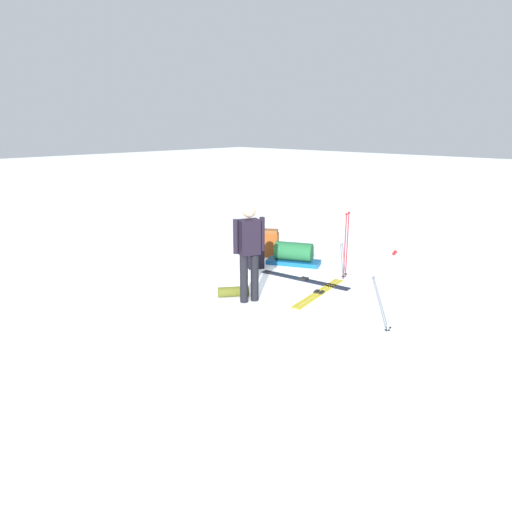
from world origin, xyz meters
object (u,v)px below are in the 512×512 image
(skier_standing, at_px, (249,248))
(ski_poles_planted_near, at_px, (346,242))
(backpack_large_dark, at_px, (270,243))
(gear_sled, at_px, (294,254))
(sleeping_mat_rolled, at_px, (233,292))
(ski_poles_planted_far, at_px, (392,288))
(ski_pair_near, at_px, (319,293))
(ski_pair_far, at_px, (304,280))
(backpack_bright, at_px, (255,254))

(skier_standing, height_order, ski_poles_planted_near, skier_standing)
(ski_poles_planted_near, bearing_deg, backpack_large_dark, -95.13)
(skier_standing, height_order, gear_sled, skier_standing)
(ski_poles_planted_near, height_order, sleeping_mat_rolled, ski_poles_planted_near)
(ski_poles_planted_far, distance_m, sleeping_mat_rolled, 2.87)
(gear_sled, bearing_deg, ski_pair_near, 52.62)
(skier_standing, height_order, ski_poles_planted_far, skier_standing)
(ski_poles_planted_far, relative_size, sleeping_mat_rolled, 2.28)
(backpack_large_dark, bearing_deg, ski_pair_far, 62.13)
(ski_pair_far, height_order, backpack_bright, backpack_bright)
(ski_pair_far, relative_size, backpack_bright, 3.08)
(backpack_large_dark, height_order, ski_poles_planted_far, ski_poles_planted_far)
(ski_pair_near, height_order, ski_pair_far, same)
(sleeping_mat_rolled, bearing_deg, ski_poles_planted_near, 158.45)
(ski_poles_planted_far, bearing_deg, sleeping_mat_rolled, -79.69)
(sleeping_mat_rolled, bearing_deg, ski_poles_planted_far, 100.31)
(ski_pair_far, distance_m, backpack_bright, 1.30)
(gear_sled, bearing_deg, backpack_large_dark, -99.12)
(skier_standing, height_order, ski_pair_near, skier_standing)
(ski_poles_planted_far, bearing_deg, ski_pair_far, -114.26)
(backpack_large_dark, relative_size, sleeping_mat_rolled, 1.16)
(ski_pair_near, height_order, sleeping_mat_rolled, sleeping_mat_rolled)
(ski_pair_near, relative_size, backpack_large_dark, 2.83)
(ski_pair_far, bearing_deg, gear_sled, -131.10)
(backpack_large_dark, distance_m, gear_sled, 0.81)
(ski_pair_near, height_order, gear_sled, gear_sled)
(ski_poles_planted_near, height_order, ski_poles_planted_far, ski_poles_planted_near)
(ski_pair_far, xyz_separation_m, ski_poles_planted_far, (1.07, 2.38, 0.69))
(ski_poles_planted_near, distance_m, sleeping_mat_rolled, 2.51)
(backpack_bright, xyz_separation_m, ski_poles_planted_far, (1.03, 3.65, 0.39))
(sleeping_mat_rolled, bearing_deg, ski_pair_far, 166.42)
(ski_poles_planted_far, relative_size, gear_sled, 1.01)
(gear_sled, bearing_deg, ski_pair_far, 48.90)
(ski_poles_planted_near, relative_size, gear_sled, 1.08)
(ski_pair_near, bearing_deg, ski_poles_planted_near, -171.94)
(backpack_bright, distance_m, sleeping_mat_rolled, 1.79)
(backpack_large_dark, xyz_separation_m, ski_poles_planted_near, (0.19, 2.15, 0.43))
(backpack_bright, distance_m, ski_poles_planted_near, 1.96)
(ski_pair_far, xyz_separation_m, sleeping_mat_rolled, (1.58, -0.38, 0.08))
(ski_pair_near, xyz_separation_m, gear_sled, (-1.15, -1.51, 0.21))
(ski_pair_near, height_order, ski_poles_planted_far, ski_poles_planted_far)
(backpack_large_dark, relative_size, backpack_bright, 1.01)
(skier_standing, xyz_separation_m, ski_poles_planted_far, (-0.47, 2.40, -0.26))
(backpack_large_dark, bearing_deg, ski_pair_near, 60.90)
(ski_pair_far, xyz_separation_m, gear_sled, (-0.74, -0.85, 0.21))
(ski_poles_planted_near, bearing_deg, sleeping_mat_rolled, -21.55)
(ski_pair_far, distance_m, ski_poles_planted_near, 1.11)
(backpack_large_dark, height_order, sleeping_mat_rolled, backpack_large_dark)
(ski_poles_planted_near, bearing_deg, gear_sled, -92.77)
(ski_pair_near, bearing_deg, skier_standing, -30.78)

